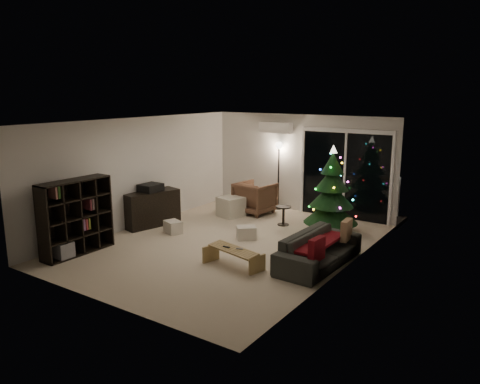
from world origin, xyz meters
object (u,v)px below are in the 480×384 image
object	(u,v)px
armchair	(255,198)
sofa	(319,249)
bookshelf	(70,216)
coffee_table	(233,258)
media_cabinet	(151,208)
christmas_tree	(332,189)

from	to	relation	value
armchair	sofa	world-z (taller)	armchair
bookshelf	coffee_table	size ratio (longest dim) A/B	1.36
media_cabinet	armchair	bearing A→B (deg)	72.04
coffee_table	media_cabinet	bearing A→B (deg)	173.95
armchair	coffee_table	size ratio (longest dim) A/B	0.83
coffee_table	christmas_tree	bearing A→B (deg)	92.35
media_cabinet	christmas_tree	size ratio (longest dim) A/B	0.67
christmas_tree	media_cabinet	bearing A→B (deg)	-153.07
armchair	sofa	bearing A→B (deg)	146.06
sofa	christmas_tree	bearing A→B (deg)	19.94
coffee_table	christmas_tree	distance (m)	3.11
bookshelf	coffee_table	bearing A→B (deg)	42.37
christmas_tree	coffee_table	bearing A→B (deg)	-101.11
media_cabinet	christmas_tree	distance (m)	4.14
media_cabinet	christmas_tree	bearing A→B (deg)	40.26
sofa	bookshelf	bearing A→B (deg)	117.39
sofa	christmas_tree	xyz separation A→B (m)	(-0.64, 2.01, 0.67)
bookshelf	media_cabinet	distance (m)	2.20
sofa	christmas_tree	size ratio (longest dim) A/B	1.05
media_cabinet	christmas_tree	world-z (taller)	christmas_tree
media_cabinet	armchair	xyz separation A→B (m)	(1.40, 2.30, -0.00)
bookshelf	media_cabinet	world-z (taller)	bookshelf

